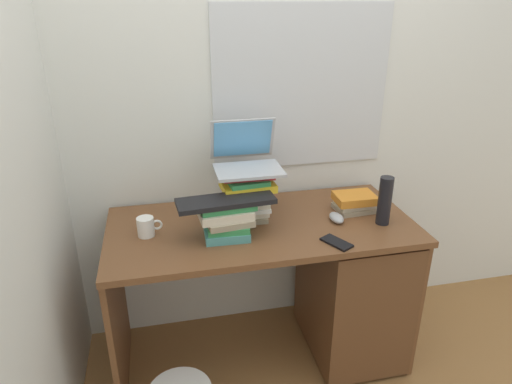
# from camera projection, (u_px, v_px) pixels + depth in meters

# --- Properties ---
(ground_plane) EXTENTS (6.00, 6.00, 0.00)m
(ground_plane) POSITION_uv_depth(u_px,v_px,m) (261.00, 353.00, 2.42)
(ground_plane) COLOR olive
(wall_back) EXTENTS (6.00, 0.06, 2.60)m
(wall_back) POSITION_uv_depth(u_px,v_px,m) (245.00, 95.00, 2.24)
(wall_back) COLOR silver
(wall_back) RESTS_ON ground
(wall_left) EXTENTS (0.05, 6.00, 2.60)m
(wall_left) POSITION_uv_depth(u_px,v_px,m) (26.00, 125.00, 1.72)
(wall_left) COLOR silver
(wall_left) RESTS_ON ground
(desk) EXTENTS (1.41, 0.67, 0.78)m
(desk) POSITION_uv_depth(u_px,v_px,m) (332.00, 281.00, 2.30)
(desk) COLOR brown
(desk) RESTS_ON ground
(book_stack_tall) EXTENTS (0.25, 0.20, 0.24)m
(book_stack_tall) POSITION_uv_depth(u_px,v_px,m) (247.00, 194.00, 2.10)
(book_stack_tall) COLOR gray
(book_stack_tall) RESTS_ON desk
(book_stack_keyboard_riser) EXTENTS (0.25, 0.20, 0.16)m
(book_stack_keyboard_riser) POSITION_uv_depth(u_px,v_px,m) (227.00, 220.00, 1.98)
(book_stack_keyboard_riser) COLOR teal
(book_stack_keyboard_riser) RESTS_ON desk
(book_stack_side) EXTENTS (0.23, 0.16, 0.09)m
(book_stack_side) POSITION_uv_depth(u_px,v_px,m) (355.00, 202.00, 2.22)
(book_stack_side) COLOR gray
(book_stack_side) RESTS_ON desk
(laptop) EXTENTS (0.30, 0.29, 0.22)m
(laptop) POSITION_uv_depth(u_px,v_px,m) (246.00, 157.00, 2.09)
(laptop) COLOR #B7BABF
(laptop) RESTS_ON book_stack_tall
(keyboard) EXTENTS (0.43, 0.17, 0.02)m
(keyboard) POSITION_uv_depth(u_px,v_px,m) (226.00, 201.00, 1.94)
(keyboard) COLOR black
(keyboard) RESTS_ON book_stack_keyboard_riser
(computer_mouse) EXTENTS (0.06, 0.10, 0.04)m
(computer_mouse) POSITION_uv_depth(u_px,v_px,m) (336.00, 218.00, 2.12)
(computer_mouse) COLOR #A5A8AD
(computer_mouse) RESTS_ON desk
(mug) EXTENTS (0.11, 0.07, 0.09)m
(mug) POSITION_uv_depth(u_px,v_px,m) (146.00, 226.00, 1.99)
(mug) COLOR white
(mug) RESTS_ON desk
(water_bottle) EXTENTS (0.06, 0.06, 0.23)m
(water_bottle) POSITION_uv_depth(u_px,v_px,m) (385.00, 201.00, 2.06)
(water_bottle) COLOR black
(water_bottle) RESTS_ON desk
(cell_phone) EXTENTS (0.12, 0.15, 0.01)m
(cell_phone) POSITION_uv_depth(u_px,v_px,m) (337.00, 242.00, 1.93)
(cell_phone) COLOR black
(cell_phone) RESTS_ON desk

